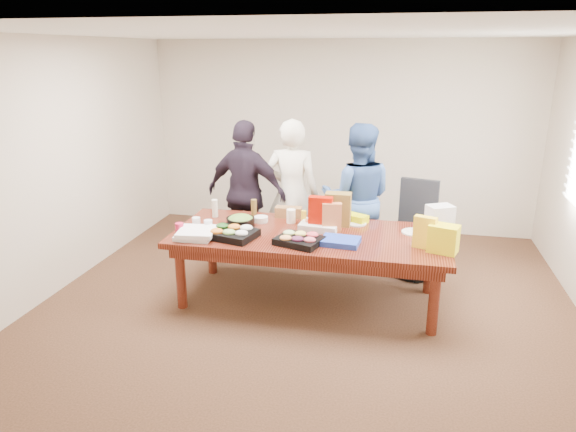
% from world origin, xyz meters
% --- Properties ---
extents(floor, '(5.50, 5.00, 0.02)m').
position_xyz_m(floor, '(0.00, 0.00, -0.01)').
color(floor, '#47301E').
rests_on(floor, ground).
extents(ceiling, '(5.50, 5.00, 0.02)m').
position_xyz_m(ceiling, '(0.00, 0.00, 2.71)').
color(ceiling, white).
rests_on(ceiling, wall_back).
extents(wall_back, '(5.50, 0.04, 2.70)m').
position_xyz_m(wall_back, '(0.00, 2.50, 1.35)').
color(wall_back, beige).
rests_on(wall_back, floor).
extents(wall_front, '(5.50, 0.04, 2.70)m').
position_xyz_m(wall_front, '(0.00, -2.50, 1.35)').
color(wall_front, beige).
rests_on(wall_front, floor).
extents(wall_left, '(0.04, 5.00, 2.70)m').
position_xyz_m(wall_left, '(-2.75, 0.00, 1.35)').
color(wall_left, beige).
rests_on(wall_left, floor).
extents(conference_table, '(2.80, 1.20, 0.75)m').
position_xyz_m(conference_table, '(0.00, 0.00, 0.38)').
color(conference_table, '#4C1C0F').
rests_on(conference_table, floor).
extents(office_chair, '(0.65, 0.65, 1.06)m').
position_xyz_m(office_chair, '(1.11, 0.91, 0.53)').
color(office_chair, black).
rests_on(office_chair, floor).
extents(person_center, '(0.67, 0.45, 1.80)m').
position_xyz_m(person_center, '(-0.39, 0.94, 0.90)').
color(person_center, white).
rests_on(person_center, floor).
extents(person_right, '(0.91, 0.74, 1.77)m').
position_xyz_m(person_right, '(0.40, 0.96, 0.88)').
color(person_right, '#365896').
rests_on(person_right, floor).
extents(person_left, '(1.10, 0.63, 1.77)m').
position_xyz_m(person_left, '(-0.94, 0.89, 0.89)').
color(person_left, black).
rests_on(person_left, floor).
extents(veggie_tray, '(0.54, 0.47, 0.07)m').
position_xyz_m(veggie_tray, '(-0.74, -0.28, 0.79)').
color(veggie_tray, black).
rests_on(veggie_tray, conference_table).
extents(fruit_tray, '(0.51, 0.45, 0.06)m').
position_xyz_m(fruit_tray, '(-0.05, -0.31, 0.78)').
color(fruit_tray, black).
rests_on(fruit_tray, conference_table).
extents(sheet_cake, '(0.43, 0.34, 0.07)m').
position_xyz_m(sheet_cake, '(0.08, 0.16, 0.78)').
color(sheet_cake, white).
rests_on(sheet_cake, conference_table).
extents(salad_bowl, '(0.38, 0.38, 0.10)m').
position_xyz_m(salad_bowl, '(-0.76, 0.06, 0.80)').
color(salad_bowl, black).
rests_on(salad_bowl, conference_table).
extents(chip_bag_blue, '(0.39, 0.30, 0.05)m').
position_xyz_m(chip_bag_blue, '(0.34, -0.24, 0.78)').
color(chip_bag_blue, '#1F3DAF').
rests_on(chip_bag_blue, conference_table).
extents(chip_bag_red, '(0.25, 0.10, 0.36)m').
position_xyz_m(chip_bag_red, '(0.09, 0.14, 0.93)').
color(chip_bag_red, '#A80E00').
rests_on(chip_bag_red, conference_table).
extents(chip_bag_yellow, '(0.22, 0.15, 0.31)m').
position_xyz_m(chip_bag_yellow, '(1.13, -0.17, 0.91)').
color(chip_bag_yellow, yellow).
rests_on(chip_bag_yellow, conference_table).
extents(chip_bag_orange, '(0.21, 0.13, 0.31)m').
position_xyz_m(chip_bag_orange, '(0.21, 0.11, 0.90)').
color(chip_bag_orange, '#C56B39').
rests_on(chip_bag_orange, conference_table).
extents(mayo_jar, '(0.11, 0.11, 0.15)m').
position_xyz_m(mayo_jar, '(-0.26, 0.30, 0.83)').
color(mayo_jar, white).
rests_on(mayo_jar, conference_table).
extents(mustard_bottle, '(0.06, 0.06, 0.16)m').
position_xyz_m(mustard_bottle, '(-0.11, 0.27, 0.83)').
color(mustard_bottle, yellow).
rests_on(mustard_bottle, conference_table).
extents(dressing_bottle, '(0.08, 0.08, 0.20)m').
position_xyz_m(dressing_bottle, '(-0.71, 0.41, 0.85)').
color(dressing_bottle, brown).
rests_on(dressing_bottle, conference_table).
extents(ranch_bottle, '(0.08, 0.08, 0.20)m').
position_xyz_m(ranch_bottle, '(-1.14, 0.32, 0.85)').
color(ranch_bottle, beige).
rests_on(ranch_bottle, conference_table).
extents(banana_bunch, '(0.29, 0.24, 0.08)m').
position_xyz_m(banana_bunch, '(0.43, 0.48, 0.79)').
color(banana_bunch, '#EAF600').
rests_on(banana_bunch, conference_table).
extents(bread_loaf, '(0.30, 0.15, 0.12)m').
position_xyz_m(bread_loaf, '(-0.33, 0.49, 0.81)').
color(bread_loaf, brown).
rests_on(bread_loaf, conference_table).
extents(kraft_bag, '(0.27, 0.16, 0.36)m').
position_xyz_m(kraft_bag, '(0.25, 0.33, 0.93)').
color(kraft_bag, brown).
rests_on(kraft_bag, conference_table).
extents(red_cup, '(0.09, 0.09, 0.11)m').
position_xyz_m(red_cup, '(-1.30, -0.29, 0.81)').
color(red_cup, '#C81A3E').
rests_on(red_cup, conference_table).
extents(clear_cup_a, '(0.10, 0.10, 0.12)m').
position_xyz_m(clear_cup_a, '(-1.04, -0.16, 0.81)').
color(clear_cup_a, white).
rests_on(clear_cup_a, conference_table).
extents(clear_cup_b, '(0.10, 0.10, 0.12)m').
position_xyz_m(clear_cup_b, '(-1.20, -0.09, 0.81)').
color(clear_cup_b, white).
rests_on(clear_cup_b, conference_table).
extents(pizza_box_lower, '(0.37, 0.37, 0.04)m').
position_xyz_m(pizza_box_lower, '(-1.11, -0.34, 0.77)').
color(pizza_box_lower, white).
rests_on(pizza_box_lower, conference_table).
extents(pizza_box_upper, '(0.40, 0.40, 0.04)m').
position_xyz_m(pizza_box_upper, '(-1.08, -0.36, 0.81)').
color(pizza_box_upper, white).
rests_on(pizza_box_upper, pizza_box_lower).
extents(plate_a, '(0.26, 0.26, 0.01)m').
position_xyz_m(plate_a, '(1.05, 0.25, 0.76)').
color(plate_a, silver).
rests_on(plate_a, conference_table).
extents(plate_b, '(0.28, 0.28, 0.01)m').
position_xyz_m(plate_b, '(0.44, 0.41, 0.76)').
color(plate_b, silver).
rests_on(plate_b, conference_table).
extents(dip_bowl_a, '(0.17, 0.17, 0.05)m').
position_xyz_m(dip_bowl_a, '(0.23, 0.36, 0.78)').
color(dip_bowl_a, '#F8E7BC').
rests_on(dip_bowl_a, conference_table).
extents(dip_bowl_b, '(0.19, 0.19, 0.06)m').
position_xyz_m(dip_bowl_b, '(-0.59, 0.25, 0.78)').
color(dip_bowl_b, silver).
rests_on(dip_bowl_b, conference_table).
extents(grocery_bag_white, '(0.31, 0.28, 0.27)m').
position_xyz_m(grocery_bag_white, '(1.30, 0.37, 0.89)').
color(grocery_bag_white, white).
rests_on(grocery_bag_white, conference_table).
extents(grocery_bag_yellow, '(0.30, 0.25, 0.26)m').
position_xyz_m(grocery_bag_yellow, '(1.30, -0.24, 0.88)').
color(grocery_bag_yellow, '#FFEF12').
rests_on(grocery_bag_yellow, conference_table).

